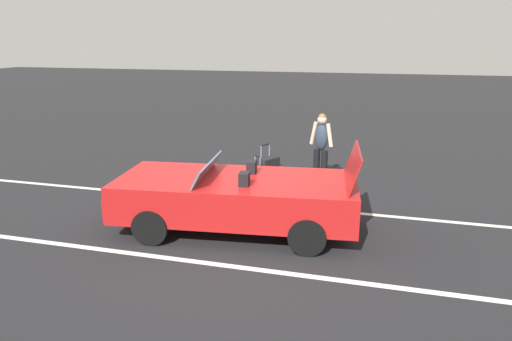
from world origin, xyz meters
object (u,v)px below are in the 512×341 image
(convertible_car, at_px, (225,197))
(suitcase_large_black, at_px, (268,174))
(suitcase_medium_bright, at_px, (255,185))
(duffel_bag, at_px, (274,171))
(traveler_person, at_px, (321,145))

(convertible_car, distance_m, suitcase_large_black, 2.34)
(suitcase_large_black, distance_m, suitcase_medium_bright, 0.67)
(suitcase_medium_bright, xyz_separation_m, duffel_bag, (-0.04, -1.60, -0.15))
(duffel_bag, bearing_deg, suitcase_large_black, 95.16)
(duffel_bag, bearing_deg, suitcase_medium_bright, 88.74)
(suitcase_medium_bright, xyz_separation_m, traveler_person, (-1.19, -1.36, 0.62))
(suitcase_medium_bright, bearing_deg, suitcase_large_black, -144.22)
(suitcase_large_black, relative_size, traveler_person, 0.63)
(convertible_car, bearing_deg, suitcase_large_black, -101.23)
(convertible_car, height_order, traveler_person, traveler_person)
(suitcase_medium_bright, relative_size, traveler_person, 0.56)
(suitcase_medium_bright, bearing_deg, traveler_person, -174.85)
(suitcase_large_black, bearing_deg, suitcase_medium_bright, -71.15)
(convertible_car, distance_m, suitcase_medium_bright, 1.70)
(suitcase_medium_bright, relative_size, duffel_bag, 1.32)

